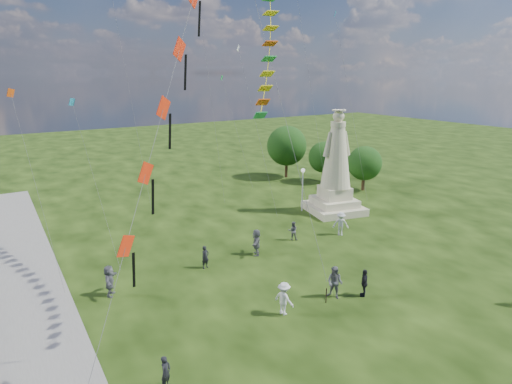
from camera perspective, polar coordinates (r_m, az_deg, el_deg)
statue at (r=39.51m, az=10.57°, el=2.29°), size 5.49×5.49×9.36m
lamppost at (r=39.45m, az=6.25°, el=1.54°), size 0.38×0.38×4.06m
tree_row at (r=50.72m, az=7.56°, el=5.27°), size 7.83×13.73×6.35m
person_0 at (r=19.16m, az=-11.94°, el=-22.45°), size 0.63×0.60×1.45m
person_1 at (r=25.20m, az=10.47°, el=-11.79°), size 0.91×1.09×1.91m
person_2 at (r=23.37m, az=3.75°, el=-13.98°), size 0.93×1.31×1.83m
person_3 at (r=25.82m, az=14.23°, el=-11.64°), size 1.04×1.03×1.66m
person_5 at (r=26.43m, az=-18.94°, el=-11.12°), size 1.43×1.89×1.87m
person_6 at (r=28.58m, az=-6.78°, el=-8.62°), size 0.64×0.49×1.55m
person_7 at (r=33.11m, az=4.94°, el=-5.17°), size 0.85×0.74×1.48m
person_8 at (r=34.51m, az=11.24°, el=-4.17°), size 1.36×1.26×1.90m
person_9 at (r=40.52m, az=9.39°, el=-1.40°), size 0.98×0.87×1.50m
person_11 at (r=30.31m, az=0.06°, el=-6.69°), size 1.58×1.89×1.89m
red_kite_train at (r=19.13m, az=-10.28°, el=17.08°), size 10.85×9.35×20.89m
small_kites at (r=40.06m, az=-6.22°, el=17.88°), size 30.38×19.59×29.53m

